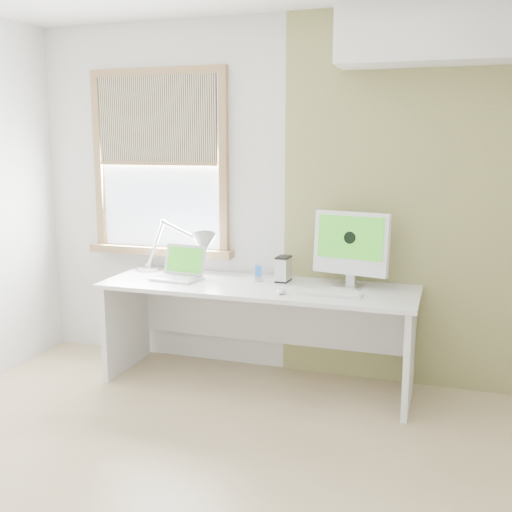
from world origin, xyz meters
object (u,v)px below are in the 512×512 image
at_px(desk_lamp, 193,247).
at_px(imac, 351,245).
at_px(desk, 260,310).
at_px(external_drive, 283,269).
at_px(laptop, 180,270).

relative_size(desk_lamp, imac, 1.33).
relative_size(desk, imac, 4.12).
relative_size(desk_lamp, external_drive, 3.90).
distance_m(desk, imac, 0.79).
relative_size(laptop, imac, 0.69).
xyz_separation_m(desk_lamp, imac, (1.18, -0.01, 0.08)).
distance_m(external_drive, imac, 0.52).
relative_size(external_drive, imac, 0.34).
xyz_separation_m(desk, external_drive, (0.14, 0.10, 0.29)).
height_order(desk_lamp, external_drive, desk_lamp).
bearing_deg(laptop, desk_lamp, 74.20).
xyz_separation_m(desk_lamp, laptop, (-0.04, -0.15, -0.15)).
bearing_deg(imac, desk, -170.82).
bearing_deg(laptop, imac, 6.23).
distance_m(desk_lamp, imac, 1.18).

